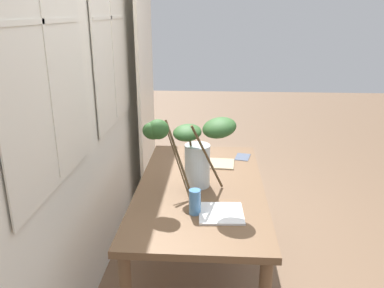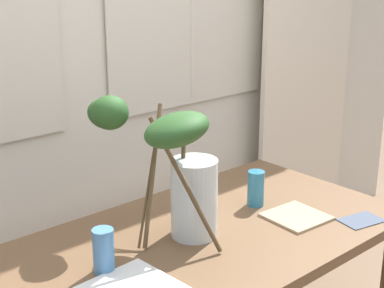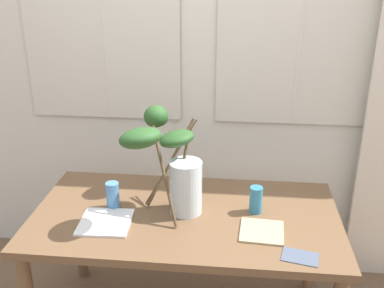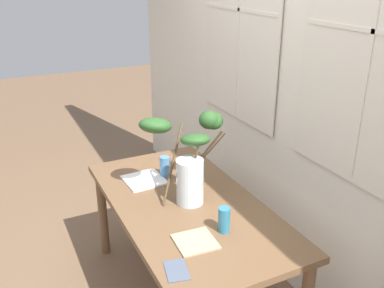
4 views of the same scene
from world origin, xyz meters
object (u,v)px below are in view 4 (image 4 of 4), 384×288
at_px(drinking_glass_blue_left, 165,167).
at_px(drinking_glass_blue_right, 224,220).
at_px(dining_table, 187,215).
at_px(vase_with_branches, 188,155).
at_px(plate_square_left, 144,180).
at_px(plate_square_right, 195,242).

distance_m(drinking_glass_blue_left, drinking_glass_blue_right, 0.74).
bearing_deg(drinking_glass_blue_left, drinking_glass_blue_right, 2.82).
xyz_separation_m(dining_table, vase_with_branches, (-0.08, 0.05, 0.36)).
bearing_deg(plate_square_left, drinking_glass_blue_left, 89.28).
bearing_deg(vase_with_branches, dining_table, -31.60).
height_order(drinking_glass_blue_left, plate_square_left, drinking_glass_blue_left).
xyz_separation_m(drinking_glass_blue_left, drinking_glass_blue_right, (0.74, 0.04, -0.00)).
bearing_deg(plate_square_right, drinking_glass_blue_right, 98.19).
height_order(dining_table, vase_with_branches, vase_with_branches).
relative_size(dining_table, plate_square_right, 7.62).
relative_size(drinking_glass_blue_right, plate_square_right, 0.69).
height_order(dining_table, plate_square_right, plate_square_right).
bearing_deg(drinking_glass_blue_right, vase_with_branches, -179.23).
distance_m(dining_table, plate_square_left, 0.42).
relative_size(dining_table, plate_square_left, 6.27).
distance_m(drinking_glass_blue_left, plate_square_right, 0.79).
bearing_deg(dining_table, plate_square_left, -161.04).
xyz_separation_m(vase_with_branches, plate_square_left, (-0.31, -0.18, -0.27)).
bearing_deg(dining_table, plate_square_right, -18.95).
height_order(drinking_glass_blue_left, drinking_glass_blue_right, drinking_glass_blue_left).
relative_size(dining_table, vase_with_branches, 2.53).
bearing_deg(plate_square_left, drinking_glass_blue_right, 14.06).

